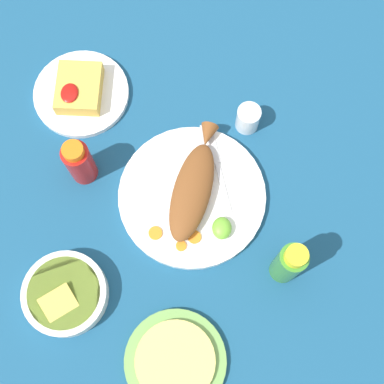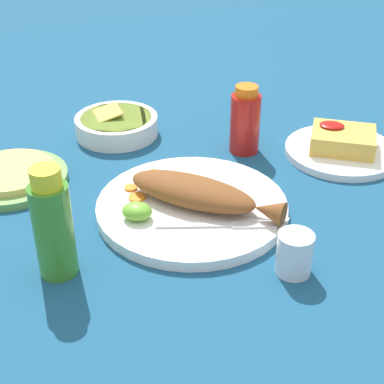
{
  "view_description": "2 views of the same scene",
  "coord_description": "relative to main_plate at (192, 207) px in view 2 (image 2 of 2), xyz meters",
  "views": [
    {
      "loc": [
        0.33,
        0.02,
        1.09
      ],
      "look_at": [
        0.0,
        0.0,
        0.04
      ],
      "focal_mm": 50.0,
      "sensor_mm": 36.0,
      "label": 1
    },
    {
      "loc": [
        -0.19,
        0.78,
        0.53
      ],
      "look_at": [
        0.0,
        0.0,
        0.04
      ],
      "focal_mm": 55.0,
      "sensor_mm": 36.0,
      "label": 2
    }
  ],
  "objects": [
    {
      "name": "fries_pile",
      "position": [
        -0.23,
        -0.26,
        0.02
      ],
      "size": [
        0.12,
        0.1,
        0.04
      ],
      "color": "gold",
      "rests_on": "side_plate_fries"
    },
    {
      "name": "ground_plane",
      "position": [
        0.0,
        0.0,
        -0.01
      ],
      "size": [
        4.0,
        4.0,
        0.0
      ],
      "primitive_type": "plane",
      "color": "navy"
    },
    {
      "name": "hot_sauce_bottle_red",
      "position": [
        -0.05,
        -0.23,
        0.05
      ],
      "size": [
        0.06,
        0.06,
        0.13
      ],
      "color": "#B21914",
      "rests_on": "ground_plane"
    },
    {
      "name": "carrot_slice_near",
      "position": [
        0.09,
        -0.07,
        0.01
      ],
      "size": [
        0.03,
        0.03,
        0.0
      ],
      "primitive_type": "cylinder",
      "color": "orange",
      "rests_on": "main_plate"
    },
    {
      "name": "fork_far",
      "position": [
        -0.06,
        0.05,
        0.01
      ],
      "size": [
        0.18,
        0.06,
        0.0
      ],
      "rotation": [
        0.0,
        0.0,
        9.69
      ],
      "color": "silver",
      "rests_on": "main_plate"
    },
    {
      "name": "fork_near",
      "position": [
        -0.08,
        0.01,
        0.01
      ],
      "size": [
        0.18,
        0.04,
        0.0
      ],
      "rotation": [
        0.0,
        0.0,
        9.27
      ],
      "color": "silver",
      "rests_on": "main_plate"
    },
    {
      "name": "salt_cup",
      "position": [
        -0.17,
        0.11,
        0.02
      ],
      "size": [
        0.05,
        0.05,
        0.06
      ],
      "color": "silver",
      "rests_on": "ground_plane"
    },
    {
      "name": "hot_sauce_bottle_green",
      "position": [
        0.15,
        0.19,
        0.07
      ],
      "size": [
        0.05,
        0.05,
        0.17
      ],
      "color": "#3D8428",
      "rests_on": "ground_plane"
    },
    {
      "name": "carrot_slice_mid",
      "position": [
        0.11,
        -0.02,
        0.01
      ],
      "size": [
        0.02,
        0.02,
        0.0
      ],
      "primitive_type": "cylinder",
      "color": "orange",
      "rests_on": "main_plate"
    },
    {
      "name": "side_plate_fries",
      "position": [
        -0.23,
        -0.26,
        -0.0
      ],
      "size": [
        0.21,
        0.21,
        0.01
      ],
      "primitive_type": "cylinder",
      "color": "white",
      "rests_on": "ground_plane"
    },
    {
      "name": "lime_wedge_main",
      "position": [
        0.07,
        0.06,
        0.02
      ],
      "size": [
        0.05,
        0.04,
        0.03
      ],
      "primitive_type": "ellipsoid",
      "color": "#6BB233",
      "rests_on": "main_plate"
    },
    {
      "name": "tortilla_stack",
      "position": [
        0.33,
        -0.02,
        0.01
      ],
      "size": [
        0.15,
        0.15,
        0.01
      ],
      "primitive_type": "cylinder",
      "color": "#E0C666",
      "rests_on": "tortilla_plate"
    },
    {
      "name": "fried_fish",
      "position": [
        -0.01,
        0.0,
        0.03
      ],
      "size": [
        0.27,
        0.12,
        0.04
      ],
      "rotation": [
        0.0,
        0.0,
        -0.21
      ],
      "color": "brown",
      "rests_on": "main_plate"
    },
    {
      "name": "tortilla_plate",
      "position": [
        0.33,
        -0.02,
        -0.0
      ],
      "size": [
        0.2,
        0.2,
        0.01
      ],
      "primitive_type": "cylinder",
      "color": "#6B9E4C",
      "rests_on": "ground_plane"
    },
    {
      "name": "main_plate",
      "position": [
        0.0,
        0.0,
        0.0
      ],
      "size": [
        0.31,
        0.31,
        0.02
      ],
      "primitive_type": "cylinder",
      "color": "white",
      "rests_on": "ground_plane"
    },
    {
      "name": "carrot_slice_far",
      "position": [
        0.09,
        0.01,
        0.01
      ],
      "size": [
        0.03,
        0.03,
        0.0
      ],
      "primitive_type": "cylinder",
      "color": "orange",
      "rests_on": "main_plate"
    },
    {
      "name": "guacamole_bowl",
      "position": [
        0.22,
        -0.24,
        0.01
      ],
      "size": [
        0.17,
        0.17,
        0.05
      ],
      "color": "white",
      "rests_on": "ground_plane"
    }
  ]
}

